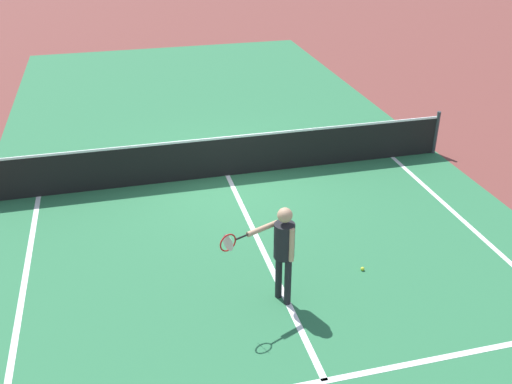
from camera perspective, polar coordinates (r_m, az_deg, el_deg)
ground_plane at (r=13.23m, az=-2.83°, el=1.64°), size 60.00×60.00×0.00m
court_surface_inbounds at (r=13.22m, az=-2.83°, el=1.64°), size 10.62×24.40×0.00m
line_service_near at (r=8.18m, az=6.81°, el=-18.00°), size 8.22×0.10×0.01m
line_center_service at (r=10.52m, az=0.74°, el=-5.86°), size 0.10×6.40×0.01m
net at (r=13.01m, az=-2.88°, el=3.58°), size 10.51×0.09×1.07m
player_near at (r=8.78m, az=2.63°, el=-5.27°), size 1.20×0.52×1.68m
tennis_ball_mid_court at (r=10.19m, az=10.46°, el=-7.46°), size 0.07×0.07×0.07m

